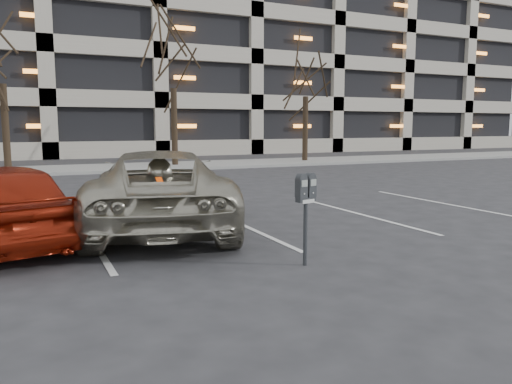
% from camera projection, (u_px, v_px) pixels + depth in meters
% --- Properties ---
extents(ground, '(140.00, 140.00, 0.00)m').
position_uv_depth(ground, '(210.00, 258.00, 7.24)').
color(ground, '#28282B').
rests_on(ground, ground).
extents(sidewalk, '(80.00, 4.00, 0.12)m').
position_uv_depth(sidewalk, '(85.00, 169.00, 21.62)').
color(sidewalk, gray).
rests_on(sidewalk, ground).
extents(stall_lines, '(16.90, 5.20, 0.00)m').
position_uv_depth(stall_lines, '(90.00, 236.00, 8.72)').
color(stall_lines, silver).
rests_on(stall_lines, ground).
extents(parking_garage, '(52.00, 20.00, 19.00)m').
position_uv_depth(parking_garage, '(208.00, 37.00, 41.46)').
color(parking_garage, black).
rests_on(parking_garage, ground).
extents(tree_c, '(3.54, 3.54, 8.03)m').
position_uv_depth(tree_c, '(172.00, 39.00, 22.53)').
color(tree_c, black).
rests_on(tree_c, ground).
extents(tree_d, '(3.35, 3.35, 7.61)m').
position_uv_depth(tree_d, '(306.00, 55.00, 25.50)').
color(tree_d, black).
rests_on(tree_d, ground).
extents(parking_meter, '(0.34, 0.20, 1.25)m').
position_uv_depth(parking_meter, '(306.00, 197.00, 6.77)').
color(parking_meter, black).
rests_on(parking_meter, ground).
extents(suv_silver, '(3.60, 5.71, 1.48)m').
position_uv_depth(suv_silver, '(160.00, 189.00, 9.30)').
color(suv_silver, '#A8A28F').
rests_on(suv_silver, ground).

